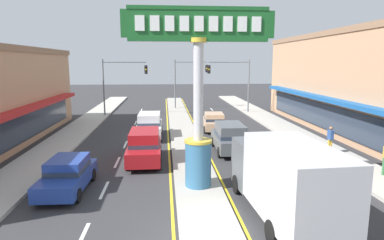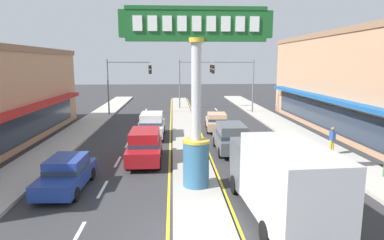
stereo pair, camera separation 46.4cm
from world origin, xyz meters
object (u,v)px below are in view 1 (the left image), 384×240
object	(u,v)px
sedan_kerb_right	(68,174)
traffic_light_right_side	(234,77)
district_sign	(198,102)
suv_mid_left_lane	(149,125)
pedestrian_far_side	(330,138)
storefront_right	(364,82)
traffic_light_median_far	(187,76)
suv_far_left_oncoming	(230,137)
sedan_near_left_lane	(214,121)
traffic_light_left_side	(120,77)
suv_near_right_lane	(145,146)
box_truck_far_right_lane	(284,177)

from	to	relation	value
sedan_kerb_right	traffic_light_right_side	bearing A→B (deg)	61.15
district_sign	traffic_light_right_side	distance (m)	23.58
suv_mid_left_lane	pedestrian_far_side	bearing A→B (deg)	-29.03
storefront_right	traffic_light_median_far	xyz separation A→B (m)	(-14.12, 14.82, -0.02)
suv_far_left_oncoming	pedestrian_far_side	bearing A→B (deg)	-14.53
traffic_light_median_far	suv_mid_left_lane	bearing A→B (deg)	-104.40
suv_mid_left_lane	pedestrian_far_side	size ratio (longest dim) A/B	2.65
sedan_near_left_lane	traffic_light_left_side	bearing A→B (deg)	136.83
storefront_right	suv_mid_left_lane	distance (m)	18.50
suv_near_right_lane	sedan_kerb_right	bearing A→B (deg)	-127.83
suv_near_right_lane	box_truck_far_right_lane	world-z (taller)	box_truck_far_right_lane
storefront_right	traffic_light_median_far	world-z (taller)	storefront_right
sedan_near_left_lane	suv_far_left_oncoming	size ratio (longest dim) A/B	0.95
district_sign	sedan_kerb_right	bearing A→B (deg)	177.81
district_sign	suv_far_left_oncoming	distance (m)	7.62
district_sign	storefront_right	xyz separation A→B (m)	(15.43, 12.24, 0.08)
traffic_light_left_side	storefront_right	bearing A→B (deg)	-24.14
district_sign	pedestrian_far_side	xyz separation A→B (m)	(8.86, 4.78, -2.97)
suv_far_left_oncoming	storefront_right	bearing A→B (deg)	24.86
suv_far_left_oncoming	suv_mid_left_lane	bearing A→B (deg)	138.53
suv_near_right_lane	suv_mid_left_lane	world-z (taller)	same
storefront_right	suv_near_right_lane	size ratio (longest dim) A/B	5.69
storefront_right	sedan_kerb_right	xyz separation A→B (m)	(-21.48, -12.01, -3.43)
traffic_light_right_side	sedan_kerb_right	distance (m)	25.90
suv_near_right_lane	traffic_light_left_side	bearing A→B (deg)	101.57
district_sign	box_truck_far_right_lane	world-z (taller)	district_sign
suv_near_right_lane	suv_far_left_oncoming	xyz separation A→B (m)	(5.50, 1.89, 0.00)
traffic_light_left_side	suv_near_right_lane	size ratio (longest dim) A/B	1.34
traffic_light_left_side	suv_mid_left_lane	xyz separation A→B (m)	(3.59, -10.77, -3.26)
traffic_light_left_side	sedan_near_left_lane	world-z (taller)	traffic_light_left_side
district_sign	box_truck_far_right_lane	distance (m)	5.13
sedan_near_left_lane	traffic_light_median_far	bearing A→B (deg)	96.03
traffic_light_median_far	storefront_right	bearing A→B (deg)	-46.39
traffic_light_right_side	sedan_near_left_lane	world-z (taller)	traffic_light_right_side
suv_mid_left_lane	traffic_light_right_side	bearing A→B (deg)	51.65
district_sign	traffic_light_left_side	distance (m)	22.89
traffic_light_median_far	sedan_near_left_lane	size ratio (longest dim) A/B	1.41
traffic_light_left_side	traffic_light_median_far	size ratio (longest dim) A/B	1.00
traffic_light_median_far	suv_far_left_oncoming	bearing A→B (deg)	-86.03
sedan_kerb_right	district_sign	bearing A→B (deg)	-2.19
suv_mid_left_lane	district_sign	bearing A→B (deg)	-76.23
traffic_light_median_far	pedestrian_far_side	size ratio (longest dim) A/B	3.56
suv_far_left_oncoming	sedan_kerb_right	world-z (taller)	suv_far_left_oncoming
traffic_light_right_side	suv_near_right_lane	xyz separation A→B (m)	(-9.09, -18.23, -3.26)
box_truck_far_right_lane	sedan_near_left_lane	bearing A→B (deg)	90.33
traffic_light_median_far	box_truck_far_right_lane	xyz separation A→B (m)	(1.53, -30.55, -2.50)
traffic_light_median_far	traffic_light_right_side	bearing A→B (deg)	-40.88
district_sign	suv_mid_left_lane	bearing A→B (deg)	103.77
box_truck_far_right_lane	suv_far_left_oncoming	bearing A→B (deg)	90.56
sedan_near_left_lane	suv_mid_left_lane	distance (m)	5.94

